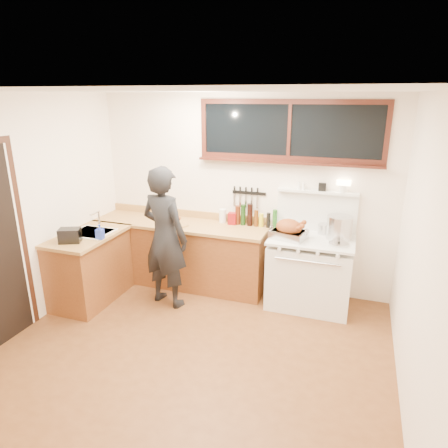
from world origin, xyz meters
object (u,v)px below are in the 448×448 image
at_px(vintage_stove, 310,270).
at_px(cutting_board, 172,222).
at_px(roast_turkey, 289,230).
at_px(man, 165,237).

bearing_deg(vintage_stove, cutting_board, -175.97).
bearing_deg(roast_turkey, cutting_board, -179.04).
xyz_separation_m(cutting_board, roast_turkey, (1.56, 0.03, 0.05)).
height_order(vintage_stove, man, man).
xyz_separation_m(vintage_stove, roast_turkey, (-0.27, -0.10, 0.53)).
bearing_deg(man, roast_turkey, 17.15).
bearing_deg(cutting_board, vintage_stove, 4.03).
xyz_separation_m(man, roast_turkey, (1.45, 0.45, 0.11)).
xyz_separation_m(man, cutting_board, (-0.11, 0.42, 0.06)).
height_order(cutting_board, roast_turkey, roast_turkey).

